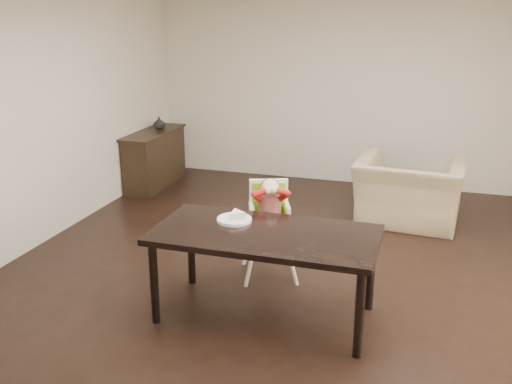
# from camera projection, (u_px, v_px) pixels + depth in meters

# --- Properties ---
(ground) EXTENTS (7.00, 7.00, 0.00)m
(ground) POSITION_uv_depth(u_px,v_px,m) (306.00, 290.00, 5.20)
(ground) COLOR black
(ground) RESTS_ON ground
(room_walls) EXTENTS (6.02, 7.02, 2.71)m
(room_walls) POSITION_uv_depth(u_px,v_px,m) (312.00, 86.00, 4.63)
(room_walls) COLOR beige
(room_walls) RESTS_ON ground
(dining_table) EXTENTS (1.80, 0.90, 0.75)m
(dining_table) POSITION_uv_depth(u_px,v_px,m) (265.00, 241.00, 4.58)
(dining_table) COLOR black
(dining_table) RESTS_ON ground
(high_chair) EXTENTS (0.52, 0.52, 0.97)m
(high_chair) POSITION_uv_depth(u_px,v_px,m) (270.00, 207.00, 5.32)
(high_chair) COLOR white
(high_chair) RESTS_ON ground
(plate) EXTENTS (0.32, 0.32, 0.08)m
(plate) POSITION_uv_depth(u_px,v_px,m) (235.00, 218.00, 4.78)
(plate) COLOR white
(plate) RESTS_ON dining_table
(armchair) EXTENTS (1.26, 0.88, 1.05)m
(armchair) POSITION_uv_depth(u_px,v_px,m) (410.00, 180.00, 6.69)
(armchair) COLOR tan
(armchair) RESTS_ON ground
(sideboard) EXTENTS (0.44, 1.26, 0.79)m
(sideboard) POSITION_uv_depth(u_px,v_px,m) (155.00, 158.00, 8.15)
(sideboard) COLOR black
(sideboard) RESTS_ON ground
(vase) EXTENTS (0.21, 0.22, 0.16)m
(vase) POSITION_uv_depth(u_px,v_px,m) (159.00, 123.00, 8.18)
(vase) COLOR #99999E
(vase) RESTS_ON sideboard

